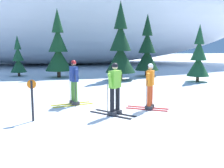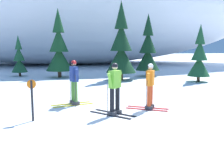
{
  "view_description": "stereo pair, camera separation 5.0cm",
  "coord_description": "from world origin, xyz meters",
  "px_view_note": "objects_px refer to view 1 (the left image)",
  "views": [
    {
      "loc": [
        -1.39,
        -8.99,
        2.37
      ],
      "look_at": [
        -0.18,
        0.29,
        0.95
      ],
      "focal_mm": 41.45,
      "sensor_mm": 36.0,
      "label": 1
    },
    {
      "loc": [
        -1.34,
        -9.0,
        2.37
      ],
      "look_at": [
        -0.18,
        0.29,
        0.95
      ],
      "focal_mm": 41.45,
      "sensor_mm": 36.0,
      "label": 2
    }
  ],
  "objects_px": {
    "pine_tree_far_left": "(18,59)",
    "pine_tree_center_left": "(58,49)",
    "skier_lime_jacket": "(115,88)",
    "skier_navy_jacket": "(74,81)",
    "trail_marker_post": "(32,98)",
    "skier_orange_jacket": "(150,85)",
    "pine_tree_center": "(120,48)",
    "pine_tree_far_right": "(199,58)",
    "pine_tree_center_right": "(147,50)"
  },
  "relations": [
    {
      "from": "pine_tree_far_left",
      "to": "pine_tree_center",
      "type": "bearing_deg",
      "value": -23.56
    },
    {
      "from": "pine_tree_center",
      "to": "pine_tree_center_right",
      "type": "relative_size",
      "value": 1.12
    },
    {
      "from": "pine_tree_center_left",
      "to": "skier_navy_jacket",
      "type": "bearing_deg",
      "value": -82.16
    },
    {
      "from": "skier_navy_jacket",
      "to": "pine_tree_center_right",
      "type": "distance_m",
      "value": 10.42
    },
    {
      "from": "skier_lime_jacket",
      "to": "pine_tree_center_right",
      "type": "distance_m",
      "value": 11.36
    },
    {
      "from": "skier_lime_jacket",
      "to": "pine_tree_far_right",
      "type": "bearing_deg",
      "value": 48.48
    },
    {
      "from": "skier_orange_jacket",
      "to": "skier_lime_jacket",
      "type": "distance_m",
      "value": 1.53
    },
    {
      "from": "pine_tree_center",
      "to": "pine_tree_center_right",
      "type": "xyz_separation_m",
      "value": [
        2.35,
        1.94,
        -0.23
      ]
    },
    {
      "from": "skier_orange_jacket",
      "to": "pine_tree_center",
      "type": "distance_m",
      "value": 8.14
    },
    {
      "from": "skier_lime_jacket",
      "to": "pine_tree_far_right",
      "type": "distance_m",
      "value": 9.81
    },
    {
      "from": "skier_orange_jacket",
      "to": "pine_tree_far_left",
      "type": "bearing_deg",
      "value": 122.37
    },
    {
      "from": "skier_orange_jacket",
      "to": "trail_marker_post",
      "type": "height_order",
      "value": "skier_orange_jacket"
    },
    {
      "from": "skier_navy_jacket",
      "to": "trail_marker_post",
      "type": "bearing_deg",
      "value": -120.6
    },
    {
      "from": "skier_lime_jacket",
      "to": "pine_tree_center_right",
      "type": "xyz_separation_m",
      "value": [
        3.95,
        10.6,
        1.02
      ]
    },
    {
      "from": "skier_lime_jacket",
      "to": "skier_navy_jacket",
      "type": "distance_m",
      "value": 2.21
    },
    {
      "from": "trail_marker_post",
      "to": "skier_navy_jacket",
      "type": "bearing_deg",
      "value": 59.4
    },
    {
      "from": "pine_tree_center_left",
      "to": "skier_lime_jacket",
      "type": "bearing_deg",
      "value": -76.22
    },
    {
      "from": "pine_tree_center",
      "to": "trail_marker_post",
      "type": "height_order",
      "value": "pine_tree_center"
    },
    {
      "from": "pine_tree_center_left",
      "to": "pine_tree_far_right",
      "type": "xyz_separation_m",
      "value": [
        9.13,
        -3.44,
        -0.54
      ]
    },
    {
      "from": "skier_navy_jacket",
      "to": "pine_tree_center_right",
      "type": "xyz_separation_m",
      "value": [
        5.35,
        8.88,
        1.01
      ]
    },
    {
      "from": "skier_navy_jacket",
      "to": "pine_tree_far_right",
      "type": "height_order",
      "value": "pine_tree_far_right"
    },
    {
      "from": "skier_navy_jacket",
      "to": "pine_tree_far_left",
      "type": "bearing_deg",
      "value": 113.1
    },
    {
      "from": "skier_lime_jacket",
      "to": "trail_marker_post",
      "type": "distance_m",
      "value": 2.68
    },
    {
      "from": "pine_tree_center_right",
      "to": "trail_marker_post",
      "type": "distance_m",
      "value": 12.88
    },
    {
      "from": "pine_tree_far_left",
      "to": "trail_marker_post",
      "type": "distance_m",
      "value": 12.65
    },
    {
      "from": "pine_tree_far_left",
      "to": "pine_tree_far_right",
      "type": "distance_m",
      "value": 13.02
    },
    {
      "from": "skier_orange_jacket",
      "to": "skier_navy_jacket",
      "type": "distance_m",
      "value": 3.0
    },
    {
      "from": "skier_lime_jacket",
      "to": "pine_tree_far_right",
      "type": "relative_size",
      "value": 0.48
    },
    {
      "from": "pine_tree_far_right",
      "to": "pine_tree_center_right",
      "type": "bearing_deg",
      "value": 127.8
    },
    {
      "from": "skier_lime_jacket",
      "to": "skier_navy_jacket",
      "type": "bearing_deg",
      "value": 129.08
    },
    {
      "from": "skier_lime_jacket",
      "to": "pine_tree_far_left",
      "type": "bearing_deg",
      "value": 115.75
    },
    {
      "from": "pine_tree_center_right",
      "to": "pine_tree_far_right",
      "type": "relative_size",
      "value": 1.27
    },
    {
      "from": "pine_tree_center",
      "to": "trail_marker_post",
      "type": "distance_m",
      "value": 10.11
    },
    {
      "from": "skier_lime_jacket",
      "to": "pine_tree_center_left",
      "type": "bearing_deg",
      "value": 103.78
    },
    {
      "from": "skier_orange_jacket",
      "to": "pine_tree_center_left",
      "type": "relative_size",
      "value": 0.34
    },
    {
      "from": "skier_orange_jacket",
      "to": "pine_tree_center_right",
      "type": "relative_size",
      "value": 0.37
    },
    {
      "from": "pine_tree_center_left",
      "to": "pine_tree_far_right",
      "type": "height_order",
      "value": "pine_tree_center_left"
    },
    {
      "from": "skier_navy_jacket",
      "to": "pine_tree_center_left",
      "type": "height_order",
      "value": "pine_tree_center_left"
    },
    {
      "from": "pine_tree_center_left",
      "to": "pine_tree_far_right",
      "type": "distance_m",
      "value": 9.77
    },
    {
      "from": "skier_navy_jacket",
      "to": "pine_tree_center",
      "type": "bearing_deg",
      "value": 66.64
    },
    {
      "from": "skier_lime_jacket",
      "to": "skier_navy_jacket",
      "type": "xyz_separation_m",
      "value": [
        -1.39,
        1.72,
        0.0
      ]
    },
    {
      "from": "pine_tree_center_right",
      "to": "pine_tree_far_right",
      "type": "bearing_deg",
      "value": -52.2
    },
    {
      "from": "pine_tree_center_left",
      "to": "trail_marker_post",
      "type": "relative_size",
      "value": 3.79
    },
    {
      "from": "skier_orange_jacket",
      "to": "pine_tree_center",
      "type": "relative_size",
      "value": 0.33
    },
    {
      "from": "skier_lime_jacket",
      "to": "pine_tree_center",
      "type": "xyz_separation_m",
      "value": [
        1.61,
        8.66,
        1.25
      ]
    },
    {
      "from": "pine_tree_center",
      "to": "pine_tree_far_left",
      "type": "bearing_deg",
      "value": 156.44
    },
    {
      "from": "pine_tree_far_left",
      "to": "pine_tree_center_left",
      "type": "distance_m",
      "value": 3.36
    },
    {
      "from": "skier_orange_jacket",
      "to": "skier_navy_jacket",
      "type": "relative_size",
      "value": 0.96
    },
    {
      "from": "skier_orange_jacket",
      "to": "skier_lime_jacket",
      "type": "xyz_separation_m",
      "value": [
        -1.4,
        -0.63,
        0.04
      ]
    },
    {
      "from": "pine_tree_far_right",
      "to": "skier_navy_jacket",
      "type": "bearing_deg",
      "value": -144.55
    }
  ]
}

